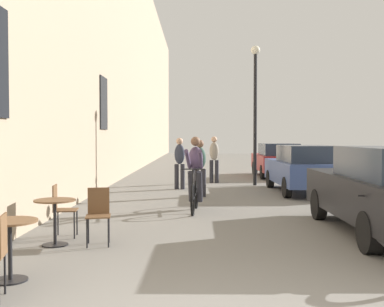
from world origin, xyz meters
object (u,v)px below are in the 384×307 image
Objects in this scene: cafe_table_mid at (55,212)px; pedestrian_mid at (180,160)px; street_lamp at (255,97)px; pedestrian_near at (200,165)px; pedestrian_far at (214,157)px; cafe_chair_mid_toward_street at (98,212)px; parked_car_third at (277,159)px; cafe_chair_mid_toward_wall at (61,207)px; cafe_table_near at (10,237)px; cyclist_on_bicycle at (195,176)px; parked_car_second at (304,168)px.

cafe_table_mid is 0.43× the size of pedestrian_mid.
cafe_table_mid is 10.46m from street_lamp.
pedestrian_near is (2.32, 5.99, 0.39)m from cafe_table_mid.
pedestrian_far is at bearing 73.95° from cafe_table_mid.
cafe_table_mid is 0.15× the size of street_lamp.
street_lamp is (3.63, 9.11, 2.59)m from cafe_chair_mid_toward_street.
cafe_chair_mid_toward_street is 0.53× the size of pedestrian_mid.
pedestrian_near reaches higher than cafe_table_mid.
street_lamp reaches higher than pedestrian_mid.
cafe_chair_mid_toward_street is at bearing -111.60° from parked_car_third.
cafe_chair_mid_toward_wall is at bearing -117.00° from street_lamp.
cafe_table_near is at bearing -99.66° from pedestrian_mid.
cafe_table_mid is 0.81× the size of cafe_chair_mid_toward_wall.
cyclist_on_bicycle is at bearing -93.05° from pedestrian_near.
pedestrian_far reaches higher than pedestrian_near.
pedestrian_near is 0.40× the size of parked_car_third.
cafe_table_near and cafe_table_mid have the same top height.
cafe_chair_mid_toward_street is at bearing -111.71° from street_lamp.
pedestrian_far is 0.42× the size of parked_car_second.
pedestrian_near is at bearing 74.33° from cafe_chair_mid_toward_street.
cafe_chair_mid_toward_wall is 9.97m from street_lamp.
cafe_table_near is 0.42× the size of pedestrian_far.
pedestrian_mid is 0.42× the size of parked_car_third.
street_lamp is (4.29, 9.18, 2.59)m from cafe_table_mid.
cafe_table_near is 1.82m from cafe_table_mid.
cafe_table_mid is at bearing -114.03° from parked_car_third.
cafe_chair_mid_toward_wall is at bearing -103.47° from pedestrian_mid.
pedestrian_far is (1.21, 2.10, 0.03)m from pedestrian_mid.
cafe_table_mid is 0.42× the size of pedestrian_far.
cafe_chair_mid_toward_street is 0.22× the size of parked_car_third.
cyclist_on_bicycle reaches higher than pedestrian_near.
parked_car_second is at bearing -60.79° from street_lamp.
cafe_table_near is 0.18× the size of parked_car_third.
cafe_chair_mid_toward_wall is 0.22× the size of parked_car_third.
cafe_table_mid is 4.12m from cyclist_on_bicycle.
street_lamp reaches higher than parked_car_second.
cafe_chair_mid_toward_street is at bearing -97.34° from pedestrian_mid.
pedestrian_far is at bearing 76.40° from cafe_table_near.
cafe_table_mid is 0.81× the size of cafe_chair_mid_toward_street.
pedestrian_near is (2.40, 5.38, 0.39)m from cafe_chair_mid_toward_wall.
cafe_chair_mid_toward_wall is 0.18× the size of street_lamp.
parked_car_second is (4.84, 6.93, 0.24)m from cafe_chair_mid_toward_street.
pedestrian_far is at bearing 82.10° from pedestrian_near.
street_lamp reaches higher than cafe_chair_mid_toward_street.
pedestrian_far is 4.01m from parked_car_second.
parked_car_second is 1.02× the size of parked_car_third.
pedestrian_mid is at bearing 108.40° from pedestrian_near.
pedestrian_far is at bearing 77.43° from cafe_chair_mid_toward_street.
cyclist_on_bicycle is 1.08× the size of pedestrian_near.
pedestrian_far reaches higher than parked_car_third.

